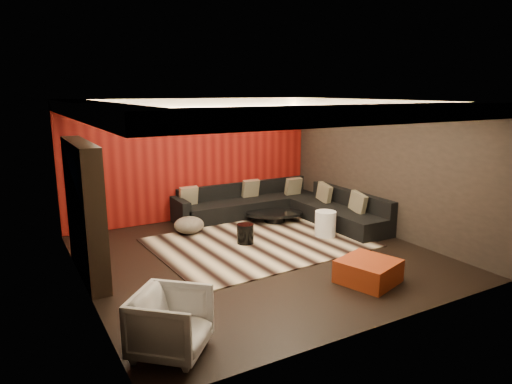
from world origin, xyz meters
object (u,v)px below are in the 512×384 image
white_side_table (325,224)px  armchair (171,323)px  coffee_table (275,217)px  sectional_sofa (282,208)px  drum_stool (245,234)px  orange_ottoman (368,271)px

white_side_table → armchair: armchair is taller
coffee_table → sectional_sofa: (0.32, 0.16, 0.13)m
coffee_table → armchair: (-3.86, -3.95, 0.24)m
armchair → sectional_sofa: 5.87m
white_side_table → drum_stool: bearing=166.6°
drum_stool → coffee_table: bearing=37.8°
white_side_table → sectional_sofa: sectional_sofa is taller
drum_stool → white_side_table: 1.71m
white_side_table → orange_ottoman: (-0.84, -2.16, -0.09)m
drum_stool → armchair: bearing=-130.9°
white_side_table → armchair: (-4.21, -2.54, 0.10)m
sectional_sofa → armchair: bearing=-135.4°
coffee_table → drum_stool: size_ratio=3.37×
white_side_table → orange_ottoman: 2.32m
coffee_table → orange_ottoman: size_ratio=1.60×
coffee_table → orange_ottoman: 3.61m
drum_stool → white_side_table: white_side_table is taller
coffee_table → drum_stool: 1.66m
white_side_table → armchair: 4.92m
armchair → drum_stool: bearing=1.1°
sectional_sofa → coffee_table: bearing=-152.5°
coffee_table → armchair: 5.53m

